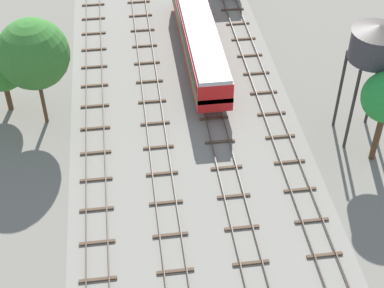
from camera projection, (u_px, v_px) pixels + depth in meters
ground_plane at (163, 12)px, 63.37m from camera, size 480.00×480.00×0.00m
ballast_bed at (163, 12)px, 63.37m from camera, size 18.65×176.00×0.01m
track_far_left at (93, 11)px, 63.30m from camera, size 2.40×126.00×0.29m
track_left at (140, 8)px, 63.79m from camera, size 2.40×126.00×0.29m
track_centre_left at (185, 5)px, 64.27m from camera, size 2.40×126.00×0.29m
track_centre at (230, 2)px, 64.75m from camera, size 2.40×126.00×0.29m
diesel_railcar_centre_left_nearest at (198, 33)px, 55.16m from camera, size 2.96×20.50×3.80m
water_tower at (376, 45)px, 42.84m from camera, size 3.82×3.82×9.94m
lineside_tree_0 at (0, 63)px, 47.77m from camera, size 4.68×4.68×7.01m
lineside_tree_2 at (33, 54)px, 45.25m from camera, size 5.51×5.51×9.30m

